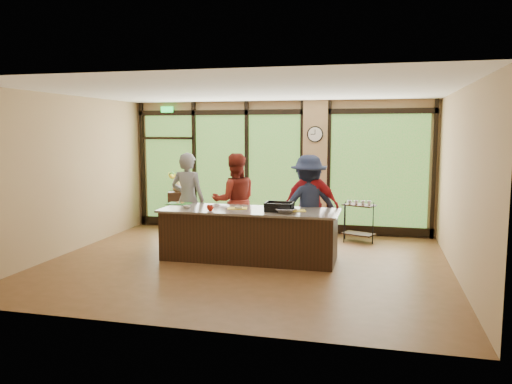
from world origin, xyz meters
The scene contains 25 objects.
floor centered at (0.00, 0.00, 0.00)m, with size 7.00×7.00×0.00m, color brown.
ceiling centered at (0.00, 0.00, 3.00)m, with size 7.00×7.00×0.00m, color white.
back_wall centered at (0.00, 3.00, 1.50)m, with size 7.00×7.00×0.00m, color tan.
left_wall centered at (-3.50, 0.00, 1.50)m, with size 6.00×6.00×0.00m, color tan.
right_wall centered at (3.50, 0.00, 1.50)m, with size 6.00×6.00×0.00m, color tan.
window_wall centered at (0.16, 2.95, 1.39)m, with size 6.90×0.12×3.00m.
island_base centered at (0.00, 0.30, 0.44)m, with size 3.10×1.00×0.88m, color black.
countertop centered at (0.00, 0.30, 0.90)m, with size 3.20×1.10×0.04m, color slate.
wall_clock centered at (0.85, 2.87, 2.25)m, with size 0.36×0.04×0.36m.
cook_left centered at (-1.45, 0.99, 0.95)m, with size 0.69×0.46×1.90m, color slate.
cook_midleft centered at (-0.52, 1.16, 0.94)m, with size 0.92×0.71×1.89m, color maroon.
cook_midright centered at (1.03, 1.05, 0.91)m, with size 1.07×0.44×1.82m, color red.
cook_right centered at (0.97, 1.02, 0.94)m, with size 1.21×0.70×1.88m, color #1C233E.
roasting_pan centered at (0.56, 0.25, 0.96)m, with size 0.49×0.38×0.09m, color black.
mixing_bowl centered at (0.70, 0.06, 0.96)m, with size 0.35×0.35×0.09m, color silver.
cutting_board_left centered at (-1.50, 0.64, 0.93)m, with size 0.44×0.33×0.01m, color green.
cutting_board_center centered at (-0.23, 0.33, 0.93)m, with size 0.36×0.27×0.01m, color gold.
cutting_board_right centered at (0.84, 0.33, 0.93)m, with size 0.35×0.26×0.01m, color gold.
prep_bowl_near centered at (-1.16, 0.20, 0.94)m, with size 0.14×0.14×0.04m, color silver.
prep_bowl_mid centered at (-0.20, 0.30, 0.94)m, with size 0.15×0.15×0.05m, color silver.
prep_bowl_far centered at (0.69, 0.67, 0.93)m, with size 0.12×0.12×0.03m, color silver.
red_ramekin centered at (-0.64, 0.00, 0.97)m, with size 0.12×0.12×0.10m, color #9F1C0F.
flower_stand centered at (-2.36, 2.65, 0.45)m, with size 0.45×0.45×0.89m, color black.
flower_vase centered at (-2.36, 2.65, 1.04)m, with size 0.27×0.27×0.29m, color #92774F.
bar_cart centered at (1.87, 2.27, 0.53)m, with size 0.73×0.58×0.88m.
Camera 1 is at (2.24, -8.28, 2.33)m, focal length 35.00 mm.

